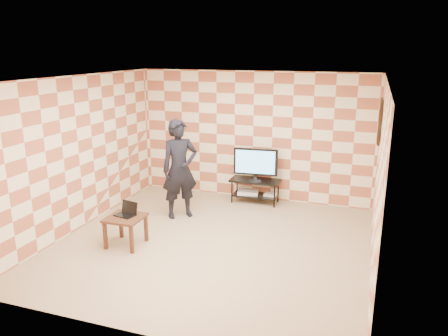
{
  "coord_description": "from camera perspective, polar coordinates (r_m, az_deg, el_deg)",
  "views": [
    {
      "loc": [
        2.34,
        -6.24,
        3.14
      ],
      "look_at": [
        0.0,
        0.6,
        1.15
      ],
      "focal_mm": 35.0,
      "sensor_mm": 36.0,
      "label": 1
    }
  ],
  "objects": [
    {
      "name": "ceiling",
      "position": [
        6.68,
        -1.7,
        11.6
      ],
      "size": [
        5.0,
        5.0,
        0.02
      ],
      "primitive_type": "cube",
      "color": "white",
      "rests_on": "wall_back"
    },
    {
      "name": "game_console",
      "position": [
        9.14,
        6.08,
        -3.47
      ],
      "size": [
        0.26,
        0.2,
        0.06
      ],
      "primitive_type": "cube",
      "rotation": [
        0.0,
        0.0,
        -0.08
      ],
      "color": "silver",
      "rests_on": "tv_stand"
    },
    {
      "name": "laptop",
      "position": [
        7.36,
        -12.57,
        -5.62
      ],
      "size": [
        0.36,
        0.31,
        0.21
      ],
      "color": "black",
      "rests_on": "side_table"
    },
    {
      "name": "tv_stand",
      "position": [
        9.14,
        4.1,
        -2.32
      ],
      "size": [
        1.03,
        0.46,
        0.5
      ],
      "color": "black",
      "rests_on": "floor"
    },
    {
      "name": "wall_back",
      "position": [
        9.23,
        3.83,
        4.16
      ],
      "size": [
        5.0,
        0.02,
        2.7
      ],
      "primitive_type": "cube",
      "color": "beige",
      "rests_on": "ground"
    },
    {
      "name": "tv",
      "position": [
        9.0,
        4.15,
        0.71
      ],
      "size": [
        0.91,
        0.2,
        0.66
      ],
      "color": "black",
      "rests_on": "tv_stand"
    },
    {
      "name": "wall_art",
      "position": [
        7.88,
        19.7,
        5.81
      ],
      "size": [
        0.04,
        0.72,
        0.72
      ],
      "color": "black",
      "rests_on": "wall_right"
    },
    {
      "name": "wall_left",
      "position": [
        8.1,
        -18.43,
        1.82
      ],
      "size": [
        0.02,
        5.0,
        2.7
      ],
      "primitive_type": "cube",
      "color": "beige",
      "rests_on": "ground"
    },
    {
      "name": "dvd_player",
      "position": [
        9.22,
        3.16,
        -3.18
      ],
      "size": [
        0.47,
        0.37,
        0.07
      ],
      "primitive_type": "cube",
      "rotation": [
        0.0,
        0.0,
        0.18
      ],
      "color": "silver",
      "rests_on": "tv_stand"
    },
    {
      "name": "floor",
      "position": [
        7.37,
        -1.53,
        -9.84
      ],
      "size": [
        5.0,
        5.0,
        0.0
      ],
      "primitive_type": "plane",
      "color": "tan",
      "rests_on": "ground"
    },
    {
      "name": "wall_right",
      "position": [
        6.5,
        19.53,
        -1.52
      ],
      "size": [
        0.02,
        5.0,
        2.7
      ],
      "primitive_type": "cube",
      "color": "beige",
      "rests_on": "ground"
    },
    {
      "name": "wall_front",
      "position": [
        4.76,
        -12.25,
        -7.06
      ],
      "size": [
        5.0,
        0.02,
        2.7
      ],
      "primitive_type": "cube",
      "color": "beige",
      "rests_on": "ground"
    },
    {
      "name": "side_table",
      "position": [
        7.34,
        -12.75,
        -6.86
      ],
      "size": [
        0.58,
        0.58,
        0.5
      ],
      "color": "#3D1E14",
      "rests_on": "floor"
    },
    {
      "name": "person",
      "position": [
        8.25,
        -5.81,
        -0.14
      ],
      "size": [
        0.82,
        0.79,
        1.89
      ],
      "primitive_type": "imported",
      "rotation": [
        0.0,
        0.0,
        0.71
      ],
      "color": "black",
      "rests_on": "floor"
    }
  ]
}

